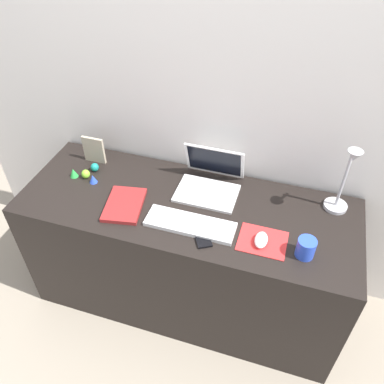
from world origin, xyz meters
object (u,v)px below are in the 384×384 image
object	(u,v)px
mouse	(261,240)
picture_frame	(94,150)
laptop	(210,179)
toy_figurine_lime	(86,174)
toy_figurine_blue	(93,179)
toy_figurine_teal	(95,167)
desk_lamp	(344,182)
cell_phone	(202,236)
keyboard	(190,224)
coffee_mug	(306,248)
toy_figurine_green	(74,173)
notebook_pad	(124,205)

from	to	relation	value
mouse	picture_frame	xyz separation A→B (m)	(-0.97, 0.32, 0.05)
laptop	toy_figurine_lime	bearing A→B (deg)	-168.97
toy_figurine_blue	picture_frame	bearing A→B (deg)	113.91
toy_figurine_teal	desk_lamp	bearing A→B (deg)	3.27
mouse	cell_phone	xyz separation A→B (m)	(-0.25, -0.04, -0.02)
toy_figurine_teal	laptop	bearing A→B (deg)	5.35
desk_lamp	toy_figurine_teal	bearing A→B (deg)	-176.73
toy_figurine_blue	keyboard	bearing A→B (deg)	-14.23
toy_figurine_blue	toy_figurine_lime	size ratio (longest dim) A/B	0.95
mouse	toy_figurine_blue	distance (m)	0.90
laptop	cell_phone	world-z (taller)	laptop
keyboard	coffee_mug	size ratio (longest dim) A/B	4.58
toy_figurine_green	desk_lamp	bearing A→B (deg)	6.34
toy_figurine_green	toy_figurine_lime	xyz separation A→B (m)	(0.07, 0.01, 0.00)
mouse	notebook_pad	xyz separation A→B (m)	(-0.66, 0.03, -0.01)
notebook_pad	keyboard	bearing A→B (deg)	-15.06
keyboard	toy_figurine_blue	size ratio (longest dim) A/B	9.06
coffee_mug	toy_figurine_teal	world-z (taller)	coffee_mug
keyboard	toy_figurine_green	size ratio (longest dim) A/B	8.70
toy_figurine_blue	toy_figurine_lime	bearing A→B (deg)	157.70
keyboard	notebook_pad	distance (m)	0.34
notebook_pad	toy_figurine_teal	size ratio (longest dim) A/B	5.13
desk_lamp	picture_frame	world-z (taller)	desk_lamp
notebook_pad	toy_figurine_teal	xyz separation A→B (m)	(-0.26, 0.20, 0.01)
toy_figurine_green	laptop	bearing A→B (deg)	10.78
keyboard	coffee_mug	world-z (taller)	coffee_mug
toy_figurine_blue	toy_figurine_lime	world-z (taller)	toy_figurine_lime
cell_phone	toy_figurine_blue	world-z (taller)	toy_figurine_blue
coffee_mug	mouse	bearing A→B (deg)	176.98
cell_phone	toy_figurine_green	size ratio (longest dim) A/B	2.72
keyboard	notebook_pad	world-z (taller)	same
notebook_pad	cell_phone	bearing A→B (deg)	-21.18
toy_figurine_lime	coffee_mug	bearing A→B (deg)	-9.14
laptop	toy_figurine_lime	distance (m)	0.65
toy_figurine_green	coffee_mug	bearing A→B (deg)	-8.20
laptop	notebook_pad	world-z (taller)	laptop
toy_figurine_green	toy_figurine_lime	world-z (taller)	same
picture_frame	toy_figurine_blue	world-z (taller)	picture_frame
laptop	coffee_mug	world-z (taller)	laptop
keyboard	toy_figurine_blue	xyz separation A→B (m)	(-0.57, 0.14, 0.01)
mouse	toy_figurine_lime	bearing A→B (deg)	169.67
keyboard	cell_phone	bearing A→B (deg)	-35.30
cell_phone	toy_figurine_lime	xyz separation A→B (m)	(-0.69, 0.22, 0.02)
cell_phone	coffee_mug	size ratio (longest dim) A/B	1.43
mouse	toy_figurine_blue	size ratio (longest dim) A/B	2.12
desk_lamp	picture_frame	distance (m)	1.27
notebook_pad	picture_frame	world-z (taller)	picture_frame
picture_frame	coffee_mug	xyz separation A→B (m)	(1.15, -0.33, -0.03)
picture_frame	laptop	bearing A→B (deg)	-1.75
coffee_mug	toy_figurine_blue	world-z (taller)	coffee_mug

